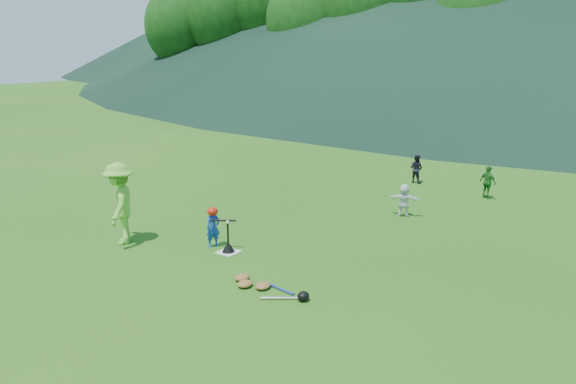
# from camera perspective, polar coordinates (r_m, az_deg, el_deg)

# --- Properties ---
(ground) EXTENTS (120.00, 120.00, 0.00)m
(ground) POSITION_cam_1_polar(r_m,az_deg,el_deg) (13.12, -6.07, -6.12)
(ground) COLOR #205313
(ground) RESTS_ON ground
(home_plate) EXTENTS (0.45, 0.45, 0.02)m
(home_plate) POSITION_cam_1_polar(r_m,az_deg,el_deg) (13.12, -6.07, -6.08)
(home_plate) COLOR silver
(home_plate) RESTS_ON ground
(baseball) EXTENTS (0.08, 0.08, 0.08)m
(baseball) POSITION_cam_1_polar(r_m,az_deg,el_deg) (12.88, -6.16, -3.05)
(baseball) COLOR white
(baseball) RESTS_ON batting_tee
(batter_child) EXTENTS (0.36, 0.41, 0.95)m
(batter_child) POSITION_cam_1_polar(r_m,az_deg,el_deg) (13.38, -7.61, -3.60)
(batter_child) COLOR #163F99
(batter_child) RESTS_ON ground
(adult_coach) EXTENTS (1.38, 1.46, 1.98)m
(adult_coach) POSITION_cam_1_polar(r_m,az_deg,el_deg) (13.96, -16.72, -1.12)
(adult_coach) COLOR #71BE38
(adult_coach) RESTS_ON ground
(fielder_b) EXTENTS (0.52, 0.43, 0.99)m
(fielder_b) POSITION_cam_1_polar(r_m,az_deg,el_deg) (19.96, 12.89, 2.32)
(fielder_b) COLOR black
(fielder_b) RESTS_ON ground
(fielder_c) EXTENTS (0.66, 0.51, 1.04)m
(fielder_c) POSITION_cam_1_polar(r_m,az_deg,el_deg) (18.49, 19.64, 0.93)
(fielder_c) COLOR #21691F
(fielder_c) RESTS_ON ground
(fielder_d) EXTENTS (0.90, 0.45, 0.93)m
(fielder_d) POSITION_cam_1_polar(r_m,az_deg,el_deg) (15.93, 11.71, -0.83)
(fielder_d) COLOR white
(fielder_d) RESTS_ON ground
(batting_tee) EXTENTS (0.30, 0.30, 0.68)m
(batting_tee) POSITION_cam_1_polar(r_m,az_deg,el_deg) (13.08, -6.08, -5.59)
(batting_tee) COLOR black
(batting_tee) RESTS_ON home_plate
(batter_gear) EXTENTS (0.71, 0.31, 0.31)m
(batter_gear) POSITION_cam_1_polar(r_m,az_deg,el_deg) (13.25, -7.59, -2.05)
(batter_gear) COLOR #B21D0B
(batter_gear) RESTS_ON ground
(equipment_pile) EXTENTS (1.80, 0.71, 0.19)m
(equipment_pile) POSITION_cam_1_polar(r_m,az_deg,el_deg) (11.17, -2.61, -9.50)
(equipment_pile) COLOR olive
(equipment_pile) RESTS_ON ground
(outfield_fence) EXTENTS (70.07, 0.08, 1.33)m
(outfield_fence) POSITION_cam_1_polar(r_m,az_deg,el_deg) (38.43, 21.68, 7.76)
(outfield_fence) COLOR gray
(outfield_fence) RESTS_ON ground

